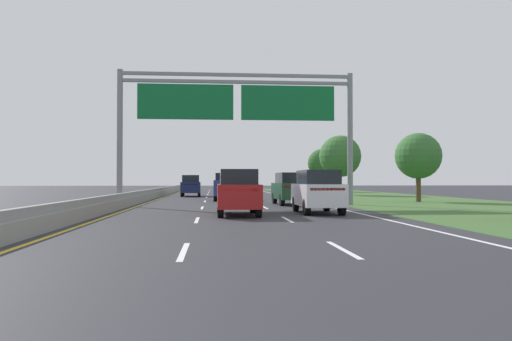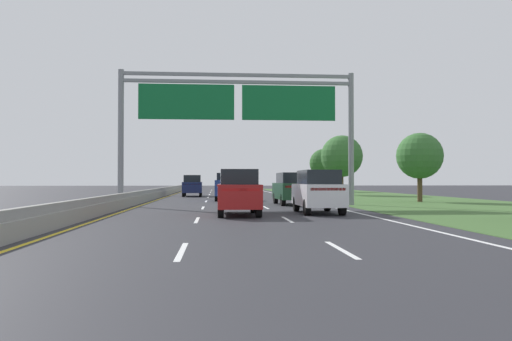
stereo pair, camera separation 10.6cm
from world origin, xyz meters
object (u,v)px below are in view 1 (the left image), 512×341
Objects in this scene: pickup_truck_blue at (226,187)px; car_navy_left_lane_suv at (191,185)px; roadside_tree_distant at (322,163)px; car_darkgreen_right_lane_suv at (290,188)px; overhead_sign_gantry at (237,109)px; car_red_centre_lane_suv at (238,191)px; roadside_tree_far at (340,156)px; car_white_right_lane_suv at (317,191)px; roadside_tree_mid at (418,156)px.

car_navy_left_lane_suv is at bearing 17.98° from pickup_truck_blue.
roadside_tree_distant reaches higher than car_navy_left_lane_suv.
overhead_sign_gantry is at bearing 104.45° from car_darkgreen_right_lane_suv.
pickup_truck_blue is 1.14× the size of car_navy_left_lane_suv.
roadside_tree_far is at bearing -22.66° from car_red_centre_lane_suv.
roadside_tree_far reaches higher than roadside_tree_distant.
overhead_sign_gantry reaches higher than car_darkgreen_right_lane_suv.
roadside_tree_distant is (13.85, 45.59, 2.86)m from car_red_centre_lane_suv.
car_red_centre_lane_suv is at bearing 104.95° from car_white_right_lane_suv.
pickup_truck_blue is at bearing -134.83° from roadside_tree_far.
car_darkgreen_right_lane_suv is 0.80× the size of roadside_tree_distant.
car_white_right_lane_suv is 0.92× the size of roadside_tree_mid.
pickup_truck_blue is at bearing 93.31° from overhead_sign_gantry.
roadside_tree_mid reaches higher than car_navy_left_lane_suv.
roadside_tree_distant is (9.89, 44.54, 2.86)m from car_white_right_lane_suv.
roadside_tree_mid is (14.01, 12.83, 2.31)m from car_red_centre_lane_suv.
car_white_right_lane_suv is (4.09, -15.94, 0.02)m from pickup_truck_blue.
roadside_tree_far is (15.75, 2.25, 3.07)m from car_navy_left_lane_suv.
overhead_sign_gantry is 3.17× the size of car_darkgreen_right_lane_suv.
car_white_right_lane_suv is 15.66m from roadside_tree_mid.
car_red_centre_lane_suv is 0.99× the size of car_darkgreen_right_lane_suv.
roadside_tree_far is at bearing -24.53° from car_darkgreen_right_lane_suv.
roadside_tree_far is at bearing -44.52° from pickup_truck_blue.
car_red_centre_lane_suv is at bearing -92.37° from overhead_sign_gantry.
overhead_sign_gantry reaches higher than car_white_right_lane_suv.
car_darkgreen_right_lane_suv is 0.74× the size of roadside_tree_far.
car_white_right_lane_suv is 29.85m from roadside_tree_far.
roadside_tree_mid is 32.77m from roadside_tree_distant.
pickup_truck_blue reaches higher than car_white_right_lane_suv.
car_darkgreen_right_lane_suv is (4.07, -7.36, 0.02)m from pickup_truck_blue.
roadside_tree_mid is at bearing 17.26° from overhead_sign_gantry.
car_red_centre_lane_suv is 0.73× the size of roadside_tree_far.
roadside_tree_mid is 0.80× the size of roadside_tree_far.
car_white_right_lane_suv and car_darkgreen_right_lane_suv have the same top height.
roadside_tree_distant reaches higher than car_darkgreen_right_lane_suv.
car_darkgreen_right_lane_suv is (-0.03, 8.57, 0.00)m from car_white_right_lane_suv.
car_red_centre_lane_suv is 10.39m from car_darkgreen_right_lane_suv.
overhead_sign_gantry is 3.17× the size of car_navy_left_lane_suv.
car_red_centre_lane_suv is at bearing 156.12° from car_darkgreen_right_lane_suv.
roadside_tree_mid reaches higher than pickup_truck_blue.
roadside_tree_far reaches higher than car_white_right_lane_suv.
roadside_tree_far is (11.99, 20.94, -1.98)m from overhead_sign_gantry.
car_navy_left_lane_suv is at bearing -133.32° from roadside_tree_distant.
roadside_tree_far is at bearing 95.69° from roadside_tree_mid.
pickup_truck_blue is at bearing 14.58° from car_white_right_lane_suv.
roadside_tree_mid is 0.86× the size of roadside_tree_distant.
roadside_tree_far is 16.13m from roadside_tree_distant.
overhead_sign_gantry is at bearing -2.34° from car_red_centre_lane_suv.
car_darkgreen_right_lane_suv is at bearing -22.22° from car_red_centre_lane_suv.
pickup_truck_blue is at bearing 163.64° from roadside_tree_mid.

